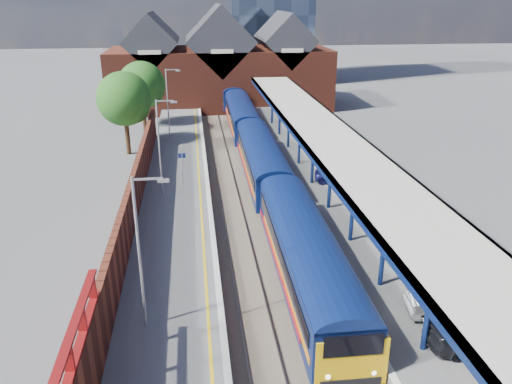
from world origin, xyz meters
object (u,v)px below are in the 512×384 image
(parked_car_silver, at_px, (455,303))
(parked_car_dark, at_px, (479,332))
(train, at_px, (250,133))
(platform_sign, at_px, (182,163))
(parked_car_blue, at_px, (341,175))
(lamp_post_c, at_px, (161,142))
(lamp_post_b, at_px, (142,245))
(lamp_post_d, at_px, (169,99))

(parked_car_silver, bearing_deg, parked_car_dark, -172.53)
(train, bearing_deg, platform_sign, -121.74)
(parked_car_blue, bearing_deg, parked_car_dark, -162.68)
(parked_car_silver, bearing_deg, lamp_post_c, 47.05)
(platform_sign, relative_size, parked_car_dark, 0.55)
(train, xyz_separation_m, parked_car_dark, (5.82, -31.56, -0.46))
(lamp_post_b, bearing_deg, lamp_post_d, 90.00)
(lamp_post_b, bearing_deg, parked_car_blue, 50.97)
(lamp_post_b, relative_size, lamp_post_d, 1.00)
(lamp_post_b, xyz_separation_m, lamp_post_d, (0.00, 32.00, 0.00))
(train, relative_size, parked_car_dark, 14.50)
(train, bearing_deg, parked_car_silver, -78.80)
(lamp_post_d, bearing_deg, lamp_post_b, -90.00)
(lamp_post_c, distance_m, parked_car_dark, 23.70)
(platform_sign, bearing_deg, parked_car_blue, -5.56)
(parked_car_blue, bearing_deg, lamp_post_b, 158.14)
(lamp_post_c, height_order, parked_car_silver, lamp_post_c)
(parked_car_silver, bearing_deg, platform_sign, 41.20)
(platform_sign, distance_m, parked_car_silver, 22.71)
(platform_sign, bearing_deg, lamp_post_b, -94.33)
(lamp_post_c, bearing_deg, train, 57.84)
(lamp_post_c, relative_size, parked_car_dark, 1.54)
(lamp_post_b, height_order, parked_car_silver, lamp_post_b)
(train, distance_m, lamp_post_c, 15.04)
(lamp_post_b, relative_size, platform_sign, 2.80)
(parked_car_silver, bearing_deg, lamp_post_b, 93.92)
(platform_sign, bearing_deg, lamp_post_c, -124.26)
(lamp_post_b, distance_m, parked_car_silver, 14.13)
(train, xyz_separation_m, parked_car_silver, (5.85, -29.53, -0.41))
(train, relative_size, parked_car_silver, 15.37)
(parked_car_dark, bearing_deg, platform_sign, 25.86)
(parked_car_silver, height_order, parked_car_dark, parked_car_silver)
(parked_car_blue, bearing_deg, lamp_post_c, 110.56)
(train, bearing_deg, parked_car_dark, -79.55)
(lamp_post_c, distance_m, platform_sign, 3.34)
(lamp_post_b, relative_size, parked_car_dark, 1.54)
(lamp_post_c, relative_size, parked_car_blue, 1.73)
(lamp_post_c, relative_size, lamp_post_d, 1.00)
(lamp_post_d, height_order, parked_car_silver, lamp_post_d)
(train, height_order, parked_car_blue, train)
(platform_sign, bearing_deg, lamp_post_d, 95.56)
(train, xyz_separation_m, lamp_post_d, (-7.86, 3.50, 2.87))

